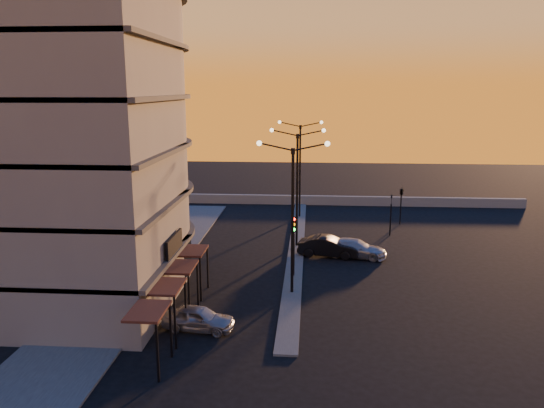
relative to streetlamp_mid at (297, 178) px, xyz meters
The scene contains 14 objects.
ground 11.46m from the streetlamp_mid, 90.00° to the right, with size 120.00×120.00×0.00m, color black.
sidewalk_west 13.30m from the streetlamp_mid, 150.26° to the right, with size 5.00×40.00×0.12m, color #494947.
median 5.53m from the streetlamp_mid, 90.00° to the left, with size 1.20×36.00×0.12m, color #494947.
parapet 16.91m from the streetlamp_mid, 82.87° to the left, with size 44.00×0.50×1.00m, color slate.
building 18.31m from the streetlamp_mid, 144.54° to the right, with size 14.35×17.08×25.00m.
streetlamp_near 10.00m from the streetlamp_mid, 90.00° to the right, with size 4.32×0.32×9.51m.
streetlamp_mid is the anchor object (origin of this frame).
streetlamp_far 10.00m from the streetlamp_mid, 90.00° to the left, with size 4.32×0.32×9.51m.
traffic_light_main 7.62m from the streetlamp_mid, 90.00° to the right, with size 0.28×0.44×4.25m.
signal_east_a 9.67m from the streetlamp_mid, 26.57° to the left, with size 0.13×0.16×3.60m.
signal_east_b 12.67m from the streetlamp_mid, 40.10° to the left, with size 0.42×1.99×3.60m.
car_hatchback 16.87m from the streetlamp_mid, 107.12° to the right, with size 1.54×3.83×1.30m, color #97989E.
car_sedan 5.90m from the streetlamp_mid, 42.13° to the right, with size 1.62×4.64×1.53m, color black.
car_wagon 7.05m from the streetlamp_mid, 27.08° to the right, with size 1.90×4.68×1.36m, color #A9ABB1.
Camera 1 is at (1.06, -31.06, 12.51)m, focal length 35.00 mm.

